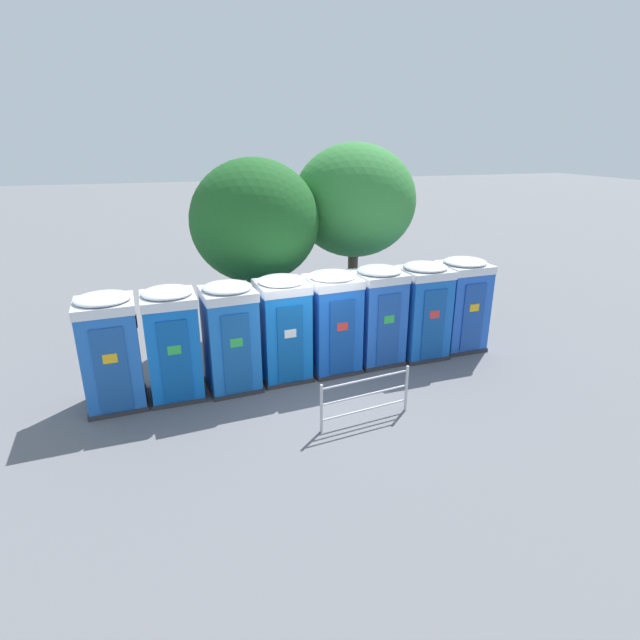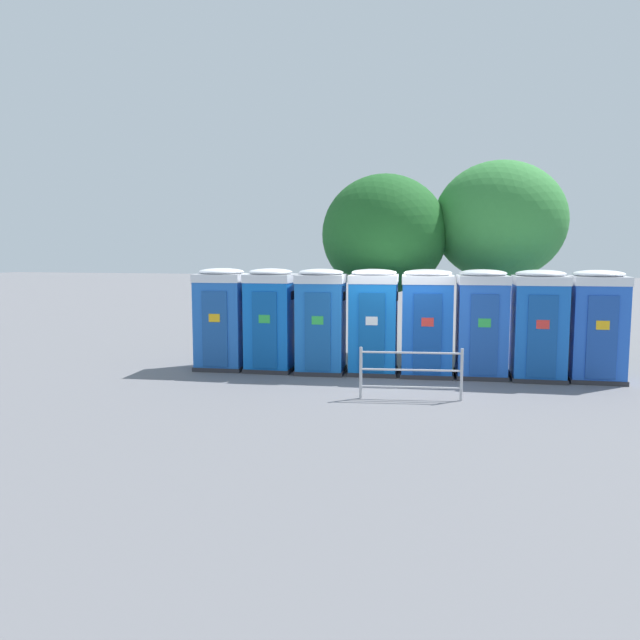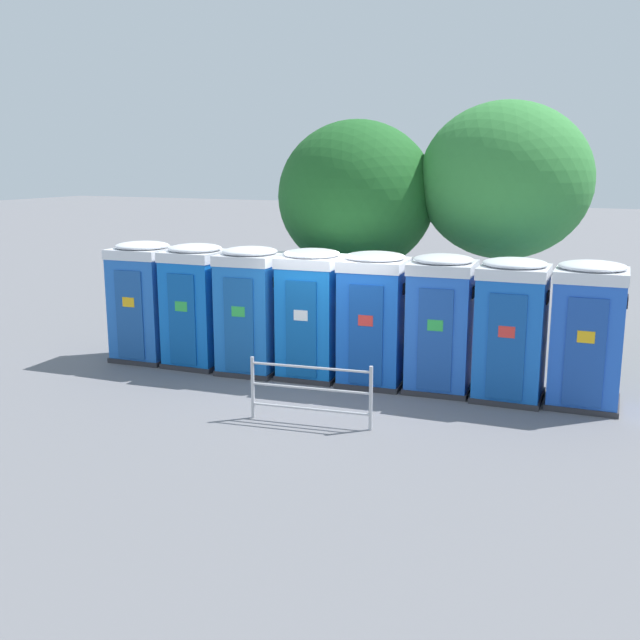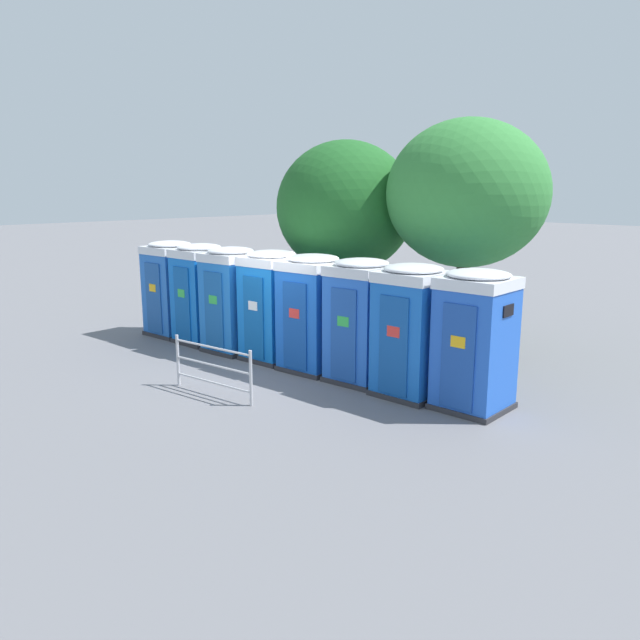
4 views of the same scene
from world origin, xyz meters
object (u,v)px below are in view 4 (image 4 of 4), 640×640
(portapotty_6, at_px, (412,330))
(portapotty_7, at_px, (475,340))
(portapotty_4, at_px, (313,312))
(street_tree_1, at_px, (467,194))
(portapotty_1, at_px, (201,293))
(portapotty_3, at_px, (272,305))
(portapotty_5, at_px, (361,320))
(portapotty_0, at_px, (171,288))
(portapotty_2, at_px, (232,299))
(street_tree_0, at_px, (345,208))
(event_barrier, at_px, (213,367))

(portapotty_6, height_order, portapotty_7, same)
(portapotty_4, height_order, street_tree_1, street_tree_1)
(portapotty_4, bearing_deg, portapotty_1, -176.07)
(portapotty_3, distance_m, portapotty_7, 5.09)
(portapotty_5, relative_size, street_tree_1, 0.47)
(portapotty_0, bearing_deg, portapotty_2, 1.85)
(portapotty_5, distance_m, street_tree_1, 3.96)
(street_tree_0, bearing_deg, portapotty_3, -87.44)
(portapotty_1, bearing_deg, portapotty_2, 0.81)
(portapotty_0, relative_size, portapotty_5, 1.00)
(portapotty_2, height_order, portapotty_3, same)
(portapotty_5, bearing_deg, portapotty_4, -173.97)
(portapotty_6, bearing_deg, portapotty_1, -176.43)
(portapotty_7, bearing_deg, portapotty_3, -175.87)
(portapotty_3, distance_m, portapotty_5, 2.55)
(portapotty_1, xyz_separation_m, portapotty_4, (3.81, 0.26, -0.00))
(portapotty_6, height_order, street_tree_0, street_tree_0)
(portapotty_5, height_order, event_barrier, portapotty_5)
(portapotty_6, height_order, event_barrier, portapotty_6)
(portapotty_0, distance_m, portapotty_7, 8.91)
(portapotty_1, relative_size, portapotty_7, 1.00)
(portapotty_0, distance_m, portapotty_1, 1.27)
(portapotty_1, height_order, event_barrier, portapotty_1)
(portapotty_2, bearing_deg, portapotty_3, 8.11)
(portapotty_7, bearing_deg, portapotty_0, -175.95)
(portapotty_1, xyz_separation_m, street_tree_0, (2.42, 2.79, 2.13))
(portapotty_3, xyz_separation_m, portapotty_5, (2.54, 0.20, -0.00))
(street_tree_0, distance_m, event_barrier, 5.97)
(portapotty_0, distance_m, portapotty_6, 7.64)
(portapotty_2, xyz_separation_m, street_tree_0, (1.15, 2.77, 2.13))
(portapotty_7, bearing_deg, portapotty_2, -175.07)
(portapotty_4, xyz_separation_m, portapotty_6, (2.54, 0.13, 0.00))
(portapotty_5, height_order, portapotty_6, same)
(portapotty_3, bearing_deg, portapotty_5, 4.45)
(portapotty_0, xyz_separation_m, portapotty_3, (3.81, 0.26, 0.00))
(portapotty_5, distance_m, event_barrier, 3.12)
(portapotty_2, xyz_separation_m, portapotty_5, (3.80, 0.38, -0.00))
(portapotty_1, bearing_deg, portapotty_6, 3.57)
(portapotty_1, xyz_separation_m, street_tree_1, (5.53, 3.44, 2.49))
(portapotty_3, relative_size, street_tree_1, 0.47)
(portapotty_1, xyz_separation_m, portapotty_6, (6.35, 0.40, -0.00))
(portapotty_5, bearing_deg, street_tree_0, 137.92)
(portapotty_6, bearing_deg, portapotty_2, -175.74)
(portapotty_2, height_order, portapotty_5, same)
(portapotty_1, distance_m, portapotty_6, 6.36)
(portapotty_1, distance_m, portapotty_2, 1.28)
(portapotty_0, distance_m, street_tree_1, 8.04)
(event_barrier, bearing_deg, portapotty_0, 155.69)
(portapotty_4, bearing_deg, portapotty_2, -174.51)
(portapotty_5, height_order, portapotty_7, same)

